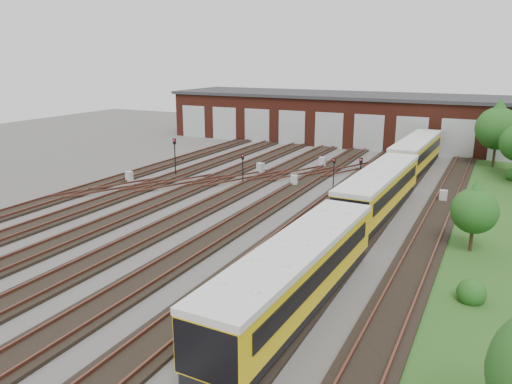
% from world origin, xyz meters
% --- Properties ---
extents(ground, '(120.00, 120.00, 0.00)m').
position_xyz_m(ground, '(0.00, 0.00, 0.00)').
color(ground, '#494643').
rests_on(ground, ground).
extents(track_network, '(30.40, 70.00, 0.33)m').
position_xyz_m(track_network, '(-0.17, 0.59, 0.11)').
color(track_network, black).
rests_on(track_network, ground).
extents(maintenance_shed, '(51.00, 12.50, 6.35)m').
position_xyz_m(maintenance_shed, '(-0.01, 39.97, 3.20)').
color(maintenance_shed, '#552015').
rests_on(maintenance_shed, ground).
extents(metro_train, '(3.00, 46.35, 2.95)m').
position_xyz_m(metro_train, '(10.00, 9.23, 1.84)').
color(metro_train, black).
rests_on(metro_train, ground).
extents(signal_mast_0, '(0.31, 0.29, 3.62)m').
position_xyz_m(signal_mast_0, '(-10.25, 12.77, 2.30)').
color(signal_mast_0, black).
rests_on(signal_mast_0, ground).
extents(signal_mast_1, '(0.29, 0.28, 2.83)m').
position_xyz_m(signal_mast_1, '(-2.78, 12.45, 1.83)').
color(signal_mast_1, black).
rests_on(signal_mast_1, ground).
extents(signal_mast_2, '(0.22, 0.21, 2.58)m').
position_xyz_m(signal_mast_2, '(4.67, 15.30, 1.66)').
color(signal_mast_2, black).
rests_on(signal_mast_2, ground).
extents(signal_mast_3, '(0.27, 0.25, 2.93)m').
position_xyz_m(signal_mast_3, '(7.13, 14.85, 1.90)').
color(signal_mast_3, black).
rests_on(signal_mast_3, ground).
extents(relay_cabinet_0, '(0.62, 0.53, 0.96)m').
position_xyz_m(relay_cabinet_0, '(-12.71, 8.98, 0.48)').
color(relay_cabinet_0, '#AEB1B3').
rests_on(relay_cabinet_0, ground).
extents(relay_cabinet_1, '(0.80, 0.73, 1.08)m').
position_xyz_m(relay_cabinet_1, '(-3.31, 17.15, 0.54)').
color(relay_cabinet_1, '#AEB1B3').
rests_on(relay_cabinet_1, ground).
extents(relay_cabinet_2, '(0.66, 0.58, 0.97)m').
position_xyz_m(relay_cabinet_2, '(1.43, 14.20, 0.49)').
color(relay_cabinet_2, '#AEB1B3').
rests_on(relay_cabinet_2, ground).
extents(relay_cabinet_3, '(0.69, 0.59, 1.07)m').
position_xyz_m(relay_cabinet_3, '(1.12, 22.68, 0.54)').
color(relay_cabinet_3, '#AEB1B3').
rests_on(relay_cabinet_3, ground).
extents(relay_cabinet_4, '(0.60, 0.51, 0.96)m').
position_xyz_m(relay_cabinet_4, '(13.85, 14.68, 0.48)').
color(relay_cabinet_4, '#AEB1B3').
rests_on(relay_cabinet_4, ground).
extents(tree_0, '(4.30, 4.30, 7.12)m').
position_xyz_m(tree_0, '(16.94, 30.43, 4.58)').
color(tree_0, '#362618').
rests_on(tree_0, ground).
extents(tree_3, '(2.65, 2.65, 4.40)m').
position_xyz_m(tree_3, '(16.51, 4.48, 2.82)').
color(tree_3, '#362618').
rests_on(tree_3, ground).
extents(bush_0, '(1.34, 1.34, 1.34)m').
position_xyz_m(bush_0, '(16.99, -2.26, 0.67)').
color(bush_0, '#1B4814').
rests_on(bush_0, ground).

